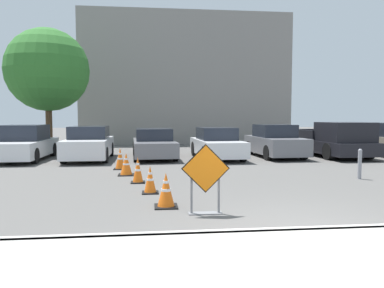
{
  "coord_description": "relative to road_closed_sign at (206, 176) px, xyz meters",
  "views": [
    {
      "loc": [
        -2.45,
        -5.41,
        1.86
      ],
      "look_at": [
        -0.59,
        11.4,
        0.61
      ],
      "focal_mm": 35.0,
      "sensor_mm": 36.0,
      "label": 1
    }
  ],
  "objects": [
    {
      "name": "ground_plane",
      "position": [
        1.43,
        8.5,
        -0.74
      ],
      "size": [
        96.0,
        96.0,
        0.0
      ],
      "primitive_type": "plane",
      "color": "#565451"
    },
    {
      "name": "sidewalk_strip",
      "position": [
        1.43,
        -2.74,
        -0.67
      ],
      "size": [
        25.25,
        2.49,
        0.14
      ],
      "color": "#ADAAA3",
      "rests_on": "ground_plane"
    },
    {
      "name": "curb_lip",
      "position": [
        1.43,
        -1.5,
        -0.67
      ],
      "size": [
        25.25,
        0.2,
        0.14
      ],
      "color": "#ADAAA3",
      "rests_on": "ground_plane"
    },
    {
      "name": "road_closed_sign",
      "position": [
        0.0,
        0.0,
        0.0
      ],
      "size": [
        0.92,
        0.2,
        1.34
      ],
      "color": "black",
      "rests_on": "ground_plane"
    },
    {
      "name": "traffic_cone_nearest",
      "position": [
        -0.72,
        0.65,
        -0.39
      ],
      "size": [
        0.47,
        0.47,
        0.71
      ],
      "color": "black",
      "rests_on": "ground_plane"
    },
    {
      "name": "traffic_cone_second",
      "position": [
        -1.04,
        2.1,
        -0.41
      ],
      "size": [
        0.4,
        0.4,
        0.66
      ],
      "color": "black",
      "rests_on": "ground_plane"
    },
    {
      "name": "traffic_cone_third",
      "position": [
        -1.39,
        3.56,
        -0.38
      ],
      "size": [
        0.39,
        0.39,
        0.72
      ],
      "color": "black",
      "rests_on": "ground_plane"
    },
    {
      "name": "traffic_cone_fourth",
      "position": [
        -1.8,
        4.97,
        -0.39
      ],
      "size": [
        0.5,
        0.5,
        0.7
      ],
      "color": "black",
      "rests_on": "ground_plane"
    },
    {
      "name": "traffic_cone_fifth",
      "position": [
        -2.1,
        6.35,
        -0.37
      ],
      "size": [
        0.45,
        0.45,
        0.75
      ],
      "color": "black",
      "rests_on": "ground_plane"
    },
    {
      "name": "parked_car_nearest",
      "position": [
        -6.42,
        9.73,
        -0.06
      ],
      "size": [
        1.94,
        4.6,
        1.5
      ],
      "rotation": [
        0.0,
        0.0,
        3.15
      ],
      "color": "silver",
      "rests_on": "ground_plane"
    },
    {
      "name": "parked_car_second",
      "position": [
        -3.65,
        9.48,
        -0.07
      ],
      "size": [
        1.86,
        4.2,
        1.44
      ],
      "rotation": [
        0.0,
        0.0,
        3.16
      ],
      "color": "silver",
      "rests_on": "ground_plane"
    },
    {
      "name": "parked_car_third",
      "position": [
        -0.89,
        9.84,
        -0.12
      ],
      "size": [
        2.0,
        4.47,
        1.31
      ],
      "rotation": [
        0.0,
        0.0,
        3.19
      ],
      "color": "slate",
      "rests_on": "ground_plane"
    },
    {
      "name": "parked_car_fourth",
      "position": [
        1.88,
        9.32,
        -0.1
      ],
      "size": [
        1.94,
        4.33,
        1.37
      ],
      "rotation": [
        0.0,
        0.0,
        3.19
      ],
      "color": "silver",
      "rests_on": "ground_plane"
    },
    {
      "name": "parked_car_fifth",
      "position": [
        4.64,
        9.66,
        -0.05
      ],
      "size": [
        1.93,
        4.07,
        1.48
      ],
      "rotation": [
        0.0,
        0.0,
        3.18
      ],
      "color": "slate",
      "rests_on": "ground_plane"
    },
    {
      "name": "pickup_truck",
      "position": [
        7.42,
        9.47,
        -0.02
      ],
      "size": [
        2.22,
        5.29,
        1.6
      ],
      "rotation": [
        0.0,
        0.0,
        3.17
      ],
      "color": "black",
      "rests_on": "ground_plane"
    },
    {
      "name": "bollard_nearest",
      "position": [
        5.14,
        3.48,
        -0.26
      ],
      "size": [
        0.12,
        0.12,
        0.9
      ],
      "color": "gray",
      "rests_on": "ground_plane"
    },
    {
      "name": "building_facade_backdrop",
      "position": [
        1.44,
        20.33,
        3.68
      ],
      "size": [
        14.23,
        5.0,
        8.83
      ],
      "color": "gray",
      "rests_on": "ground_plane"
    },
    {
      "name": "street_tree_behind_lot",
      "position": [
        -6.13,
        12.69,
        3.43
      ],
      "size": [
        4.12,
        4.12,
        6.24
      ],
      "color": "#513823",
      "rests_on": "ground_plane"
    }
  ]
}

